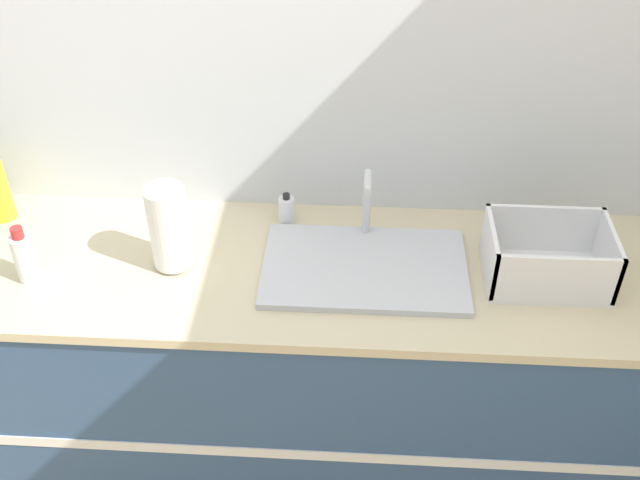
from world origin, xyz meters
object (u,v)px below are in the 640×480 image
at_px(sink, 365,265).
at_px(bottle_white_spray, 25,257).
at_px(paper_towel_roll, 169,228).
at_px(soap_dispenser, 287,210).
at_px(dish_rack, 547,260).

xyz_separation_m(sink, bottle_white_spray, (-0.93, -0.10, 0.06)).
height_order(sink, paper_towel_roll, paper_towel_roll).
height_order(paper_towel_roll, soap_dispenser, paper_towel_roll).
bearing_deg(paper_towel_roll, bottle_white_spray, -167.64).
bearing_deg(soap_dispenser, sink, -40.99).
distance_m(sink, dish_rack, 0.50).
relative_size(dish_rack, bottle_white_spray, 1.87).
xyz_separation_m(dish_rack, soap_dispenser, (-0.74, 0.22, -0.02)).
height_order(sink, bottle_white_spray, sink).
distance_m(sink, paper_towel_roll, 0.56).
bearing_deg(paper_towel_roll, dish_rack, 0.24).
distance_m(dish_rack, bottle_white_spray, 1.44).
distance_m(sink, soap_dispenser, 0.32).
xyz_separation_m(sink, paper_towel_roll, (-0.55, -0.01, 0.12)).
xyz_separation_m(sink, soap_dispenser, (-0.24, 0.21, 0.03)).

